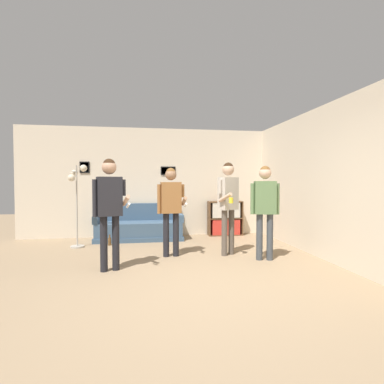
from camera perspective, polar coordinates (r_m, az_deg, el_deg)
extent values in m
plane|color=#937A5B|center=(3.86, 1.12, -18.66)|extent=(20.00, 20.00, 0.00)
cube|color=beige|center=(7.61, -4.24, 1.86)|extent=(7.29, 0.06, 2.70)
cube|color=black|center=(7.57, -4.57, 4.05)|extent=(0.37, 0.02, 0.21)
cube|color=gray|center=(7.57, -4.57, 4.05)|extent=(0.33, 0.01, 0.17)
cube|color=black|center=(7.69, -19.78, 4.44)|extent=(0.23, 0.02, 0.28)
cube|color=gray|center=(7.68, -19.79, 4.45)|extent=(0.18, 0.01, 0.23)
cube|color=beige|center=(6.37, 20.23, 1.73)|extent=(0.06, 6.40, 2.70)
cube|color=#3D5670|center=(7.24, -9.99, -8.52)|extent=(2.03, 0.80, 0.10)
cube|color=#3D5670|center=(7.20, -10.00, -6.88)|extent=(1.97, 0.74, 0.32)
cube|color=#3D5670|center=(7.48, -9.97, -3.72)|extent=(1.97, 0.14, 0.41)
cube|color=#3D5670|center=(7.25, -17.60, -4.89)|extent=(0.12, 0.74, 0.18)
cube|color=#3D5670|center=(7.22, -2.38, -4.83)|extent=(0.12, 0.74, 0.18)
cube|color=brown|center=(7.60, 3.23, -5.07)|extent=(0.02, 0.30, 0.87)
cube|color=brown|center=(7.82, 9.34, -4.89)|extent=(0.02, 0.30, 0.87)
cube|color=brown|center=(7.84, 6.05, -4.86)|extent=(0.87, 0.01, 0.87)
cube|color=brown|center=(7.76, 6.32, -8.08)|extent=(0.83, 0.30, 0.02)
cube|color=brown|center=(7.66, 6.34, -1.84)|extent=(0.83, 0.30, 0.02)
cube|color=brown|center=(7.70, 6.33, -4.98)|extent=(0.83, 0.30, 0.02)
cube|color=red|center=(7.72, 6.34, -6.61)|extent=(0.71, 0.26, 0.38)
cube|color=beige|center=(7.67, 6.35, -3.40)|extent=(0.71, 0.26, 0.38)
cylinder|color=#ADA89E|center=(6.76, -20.99, -9.66)|extent=(0.28, 0.28, 0.03)
cylinder|color=#ADA89E|center=(6.65, -21.08, -2.45)|extent=(0.03, 0.03, 1.67)
cylinder|color=#ADA89E|center=(6.62, -20.57, 4.53)|extent=(0.02, 0.16, 0.02)
sphere|color=beige|center=(6.61, -19.97, 4.28)|extent=(0.15, 0.15, 0.15)
cylinder|color=#ADA89E|center=(6.70, -21.34, 3.63)|extent=(0.15, 0.09, 0.02)
sphere|color=beige|center=(6.76, -21.52, 3.36)|extent=(0.15, 0.15, 0.15)
cylinder|color=#ADA89E|center=(6.58, -21.55, 2.79)|extent=(0.15, 0.09, 0.02)
sphere|color=beige|center=(6.53, -21.97, 2.53)|extent=(0.15, 0.15, 0.15)
cylinder|color=black|center=(4.78, -16.45, -9.46)|extent=(0.11, 0.11, 0.84)
cylinder|color=black|center=(4.82, -14.31, -9.36)|extent=(0.11, 0.11, 0.84)
cube|color=#232328|center=(4.71, -15.46, -0.81)|extent=(0.40, 0.30, 0.60)
sphere|color=tan|center=(4.71, -15.51, 4.57)|extent=(0.22, 0.22, 0.22)
sphere|color=#382314|center=(4.71, -15.51, 5.03)|extent=(0.18, 0.18, 0.18)
cylinder|color=#232328|center=(4.75, -12.93, 0.83)|extent=(0.07, 0.07, 0.25)
cylinder|color=tan|center=(4.63, -12.50, -1.57)|extent=(0.15, 0.31, 0.19)
cylinder|color=white|center=(4.49, -12.05, -2.50)|extent=(0.08, 0.14, 0.09)
cylinder|color=#232328|center=(4.68, -18.04, -1.13)|extent=(0.07, 0.07, 0.56)
cylinder|color=black|center=(5.51, -4.95, -8.14)|extent=(0.11, 0.11, 0.79)
cylinder|color=black|center=(5.54, -3.09, -8.08)|extent=(0.11, 0.11, 0.79)
cube|color=#936033|center=(5.44, -4.03, -1.07)|extent=(0.37, 0.23, 0.56)
sphere|color=#997051|center=(5.44, -4.04, 3.32)|extent=(0.21, 0.21, 0.21)
sphere|color=brown|center=(5.44, -4.04, 3.70)|extent=(0.17, 0.17, 0.17)
cylinder|color=#936033|center=(5.48, -1.82, 0.23)|extent=(0.07, 0.07, 0.24)
cylinder|color=#997051|center=(5.36, -1.54, -1.74)|extent=(0.08, 0.29, 0.18)
cylinder|color=white|center=(5.23, -1.24, -2.50)|extent=(0.04, 0.14, 0.09)
cylinder|color=#936033|center=(5.42, -6.28, -1.34)|extent=(0.07, 0.07, 0.53)
cylinder|color=brown|center=(5.59, 6.21, -7.73)|extent=(0.11, 0.11, 0.85)
cylinder|color=brown|center=(5.72, 7.50, -7.51)|extent=(0.11, 0.11, 0.85)
cube|color=#BCB2A3|center=(5.58, 6.90, -0.29)|extent=(0.41, 0.35, 0.60)
sphere|color=#D1A889|center=(5.58, 6.92, 4.27)|extent=(0.22, 0.22, 0.22)
sphere|color=#382314|center=(5.58, 6.92, 4.66)|extent=(0.19, 0.19, 0.19)
cylinder|color=#BCB2A3|center=(5.74, 8.40, -0.46)|extent=(0.07, 0.07, 0.56)
cylinder|color=#BCB2A3|center=(5.42, 5.31, 1.05)|extent=(0.07, 0.07, 0.25)
cylinder|color=#D1A889|center=(5.33, 6.35, -1.03)|extent=(0.21, 0.30, 0.19)
cylinder|color=yellow|center=(5.24, 7.44, -1.59)|extent=(0.08, 0.08, 0.10)
cylinder|color=#3D4247|center=(5.39, 12.72, -8.34)|extent=(0.11, 0.11, 0.80)
cylinder|color=#3D4247|center=(5.42, 14.61, -8.29)|extent=(0.11, 0.11, 0.80)
cube|color=#5B7A4C|center=(5.33, 13.73, -1.02)|extent=(0.39, 0.27, 0.57)
sphere|color=#D1A889|center=(5.32, 13.76, 3.53)|extent=(0.21, 0.21, 0.21)
sphere|color=brown|center=(5.32, 13.77, 3.92)|extent=(0.18, 0.18, 0.18)
cylinder|color=#5B7A4C|center=(5.38, 15.97, -1.26)|extent=(0.07, 0.07, 0.54)
cylinder|color=#5B7A4C|center=(5.29, 11.44, -1.28)|extent=(0.07, 0.07, 0.54)
cylinder|color=brown|center=(6.73, -15.42, -9.09)|extent=(0.07, 0.07, 0.16)
cylinder|color=brown|center=(6.71, -15.43, -8.13)|extent=(0.03, 0.03, 0.07)
cylinder|color=red|center=(7.66, 6.38, -1.37)|extent=(0.08, 0.08, 0.10)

